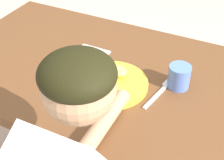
# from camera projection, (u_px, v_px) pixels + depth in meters

# --- Properties ---
(dining_table) EXTENTS (1.44, 0.73, 0.73)m
(dining_table) POSITION_uv_depth(u_px,v_px,m) (128.00, 92.00, 1.23)
(dining_table) COLOR brown
(dining_table) RESTS_ON ground_plane
(plate) EXTENTS (0.26, 0.26, 0.05)m
(plate) POSITION_uv_depth(u_px,v_px,m) (111.00, 82.00, 1.14)
(plate) COLOR gold
(plate) RESTS_ON dining_table
(fork) EXTENTS (0.06, 0.22, 0.01)m
(fork) POSITION_uv_depth(u_px,v_px,m) (162.00, 90.00, 1.12)
(fork) COLOR silver
(fork) RESTS_ON dining_table
(spoon) EXTENTS (0.05, 0.19, 0.02)m
(spoon) POSITION_uv_depth(u_px,v_px,m) (70.00, 61.00, 1.25)
(spoon) COLOR tan
(spoon) RESTS_ON dining_table
(drinking_cup) EXTENTS (0.08, 0.08, 0.08)m
(drinking_cup) POSITION_uv_depth(u_px,v_px,m) (179.00, 77.00, 1.12)
(drinking_cup) COLOR #5678CE
(drinking_cup) RESTS_ON dining_table
(napkin) EXTENTS (0.13, 0.13, 0.00)m
(napkin) POSITION_uv_depth(u_px,v_px,m) (89.00, 55.00, 1.29)
(napkin) COLOR white
(napkin) RESTS_ON dining_table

